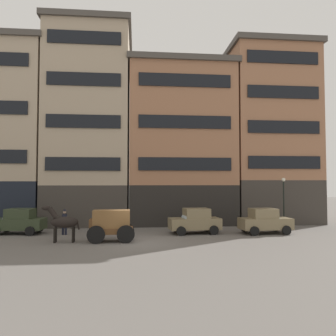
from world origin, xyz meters
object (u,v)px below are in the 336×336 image
(draft_horse, at_px, (63,222))
(sedan_light, at_px, (265,221))
(sedan_dark, at_px, (19,221))
(sedan_parked_curb, at_px, (195,221))
(pedestrian_officer, at_px, (64,221))
(cargo_wagon, at_px, (111,223))
(fire_hydrant_curbside, at_px, (208,224))
(streetlamp_curbside, at_px, (284,195))

(draft_horse, height_order, sedan_light, draft_horse)
(sedan_dark, bearing_deg, sedan_parked_curb, -4.51)
(sedan_dark, distance_m, pedestrian_officer, 3.46)
(pedestrian_officer, bearing_deg, cargo_wagon, -41.48)
(draft_horse, xyz_separation_m, fire_hydrant_curbside, (10.30, 4.90, -0.84))
(streetlamp_curbside, bearing_deg, sedan_dark, -176.24)
(sedan_parked_curb, distance_m, pedestrian_officer, 9.39)
(streetlamp_curbside, bearing_deg, sedan_parked_curb, -163.26)
(sedan_dark, bearing_deg, draft_horse, -43.77)
(sedan_light, relative_size, sedan_parked_curb, 0.99)
(fire_hydrant_curbside, bearing_deg, draft_horse, -154.56)
(cargo_wagon, xyz_separation_m, sedan_dark, (-6.89, 3.77, -0.23))
(draft_horse, relative_size, fire_hydrant_curbside, 2.83)
(sedan_light, distance_m, sedan_parked_curb, 5.10)
(draft_horse, distance_m, fire_hydrant_curbside, 11.44)
(draft_horse, bearing_deg, fire_hydrant_curbside, 25.44)
(sedan_light, relative_size, streetlamp_curbside, 0.92)
(sedan_parked_curb, relative_size, streetlamp_curbside, 0.93)
(sedan_light, bearing_deg, pedestrian_officer, 176.69)
(draft_horse, distance_m, sedan_parked_curb, 9.27)
(sedan_dark, relative_size, fire_hydrant_curbside, 4.61)
(sedan_light, height_order, pedestrian_officer, sedan_light)
(sedan_dark, bearing_deg, sedan_light, -4.86)
(draft_horse, bearing_deg, streetlamp_curbside, 17.06)
(pedestrian_officer, bearing_deg, sedan_parked_curb, -2.00)
(pedestrian_officer, bearing_deg, sedan_dark, 168.64)
(cargo_wagon, height_order, fire_hydrant_curbside, cargo_wagon)
(sedan_parked_curb, xyz_separation_m, streetlamp_curbside, (7.87, 2.37, 1.76))
(sedan_light, bearing_deg, streetlamp_curbside, 45.85)
(cargo_wagon, relative_size, sedan_parked_curb, 0.77)
(cargo_wagon, distance_m, fire_hydrant_curbside, 8.86)
(draft_horse, bearing_deg, pedestrian_officer, 99.97)
(streetlamp_curbside, bearing_deg, cargo_wagon, -159.56)
(sedan_parked_curb, xyz_separation_m, pedestrian_officer, (-9.39, 0.33, 0.07))
(fire_hydrant_curbside, bearing_deg, cargo_wagon, -146.32)
(sedan_light, bearing_deg, fire_hydrant_curbside, 143.84)
(streetlamp_curbside, bearing_deg, pedestrian_officer, -173.26)
(streetlamp_curbside, relative_size, fire_hydrant_curbside, 4.96)
(cargo_wagon, height_order, draft_horse, draft_horse)
(draft_horse, bearing_deg, sedan_light, 9.20)
(cargo_wagon, distance_m, pedestrian_officer, 4.67)
(cargo_wagon, xyz_separation_m, fire_hydrant_curbside, (7.35, 4.90, -0.72))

